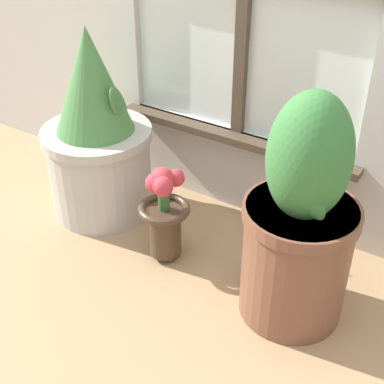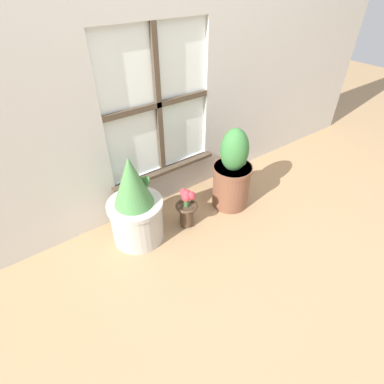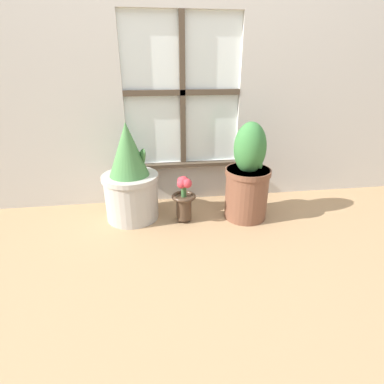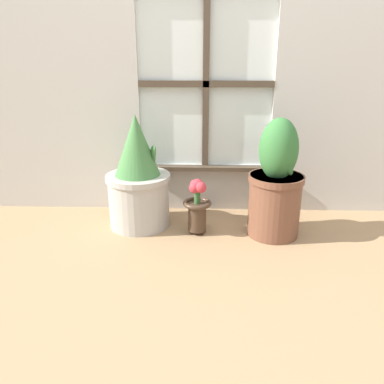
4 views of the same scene
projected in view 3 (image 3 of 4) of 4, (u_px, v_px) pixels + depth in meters
name	position (u px, v px, depth m)	size (l,w,h in m)	color
ground_plane	(196.00, 240.00, 1.72)	(10.00, 10.00, 0.00)	tan
wall_with_window	(181.00, 0.00, 1.75)	(4.40, 0.10, 2.50)	beige
potted_plant_left	(130.00, 179.00, 1.86)	(0.35, 0.35, 0.62)	#B7B2A8
potted_plant_right	(248.00, 178.00, 1.87)	(0.28, 0.28, 0.62)	brown
flower_vase	(184.00, 198.00, 1.86)	(0.15, 0.15, 0.30)	#473323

